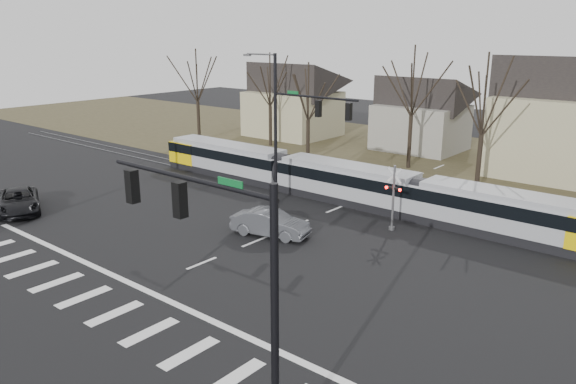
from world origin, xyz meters
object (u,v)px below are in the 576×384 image
Objects in this scene: sedan at (270,223)px; rail_crossing_signal at (393,200)px; suv at (19,201)px; tram at (346,181)px.

sedan is 7.45m from rail_crossing_signal.
rail_crossing_signal reaches higher than suv.
rail_crossing_signal is (20.82, 12.69, 1.14)m from suv.
tram is 7.23× the size of sedan.
rail_crossing_signal is (4.99, 5.42, 1.12)m from sedan.
sedan is at bearing -132.66° from rail_crossing_signal.
suv is at bearing -148.63° from rail_crossing_signal.
tram is at bearing -19.14° from suv.
tram is 8.67m from sedan.
sedan reaches higher than suv.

